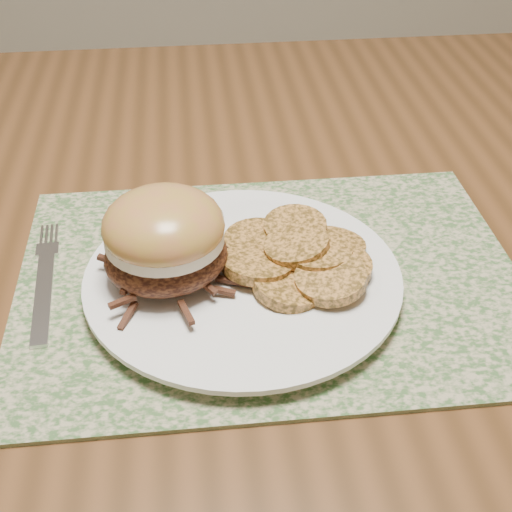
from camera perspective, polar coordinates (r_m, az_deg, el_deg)
The scene contains 6 objects.
dining_table at distance 0.83m, azimuth -18.22°, elevation -1.02°, with size 1.50×0.90×0.75m.
placemat at distance 0.64m, azimuth 1.14°, elevation -1.81°, with size 0.45×0.33×0.00m, color #3F6232.
dinner_plate at distance 0.62m, azimuth -1.06°, elevation -1.94°, with size 0.26×0.26×0.02m, color white.
pork_sandwich at distance 0.60m, azimuth -7.33°, elevation 1.38°, with size 0.14×0.14×0.08m.
roasted_potatoes at distance 0.63m, azimuth 3.30°, elevation 0.07°, with size 0.16×0.15×0.04m.
fork at distance 0.66m, azimuth -16.53°, elevation -1.76°, with size 0.03×0.18×0.00m.
Camera 1 is at (0.19, -0.64, 1.15)m, focal length 50.00 mm.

